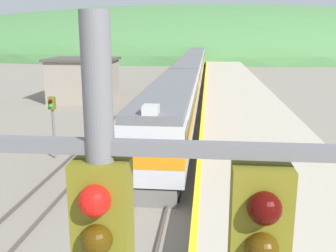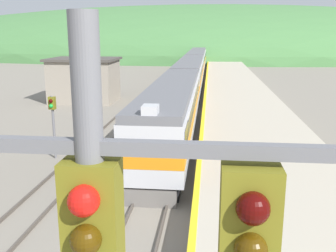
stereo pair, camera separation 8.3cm
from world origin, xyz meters
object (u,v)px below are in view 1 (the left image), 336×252
(express_train_lead_car, at_px, (172,111))
(carriage_fourth, at_px, (199,54))
(carriage_second, at_px, (189,75))
(carriage_third, at_px, (195,61))
(signal_post_siding, at_px, (52,114))

(express_train_lead_car, height_order, carriage_fourth, express_train_lead_car)
(carriage_fourth, bearing_deg, carriage_second, -90.00)
(carriage_fourth, bearing_deg, carriage_third, -90.00)
(express_train_lead_car, height_order, carriage_third, express_train_lead_car)
(express_train_lead_car, relative_size, carriage_third, 0.93)
(carriage_third, relative_size, carriage_fourth, 1.00)
(signal_post_siding, bearing_deg, carriage_fourth, 84.84)
(express_train_lead_car, relative_size, signal_post_siding, 5.53)
(carriage_second, xyz_separation_m, signal_post_siding, (-6.42, -25.99, 0.50))
(signal_post_siding, bearing_deg, express_train_lead_car, 31.32)
(carriage_second, distance_m, signal_post_siding, 26.78)
(carriage_third, bearing_deg, carriage_second, -90.00)
(carriage_third, height_order, carriage_fourth, same)
(express_train_lead_car, bearing_deg, carriage_third, 90.00)
(express_train_lead_car, distance_m, carriage_fourth, 67.27)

